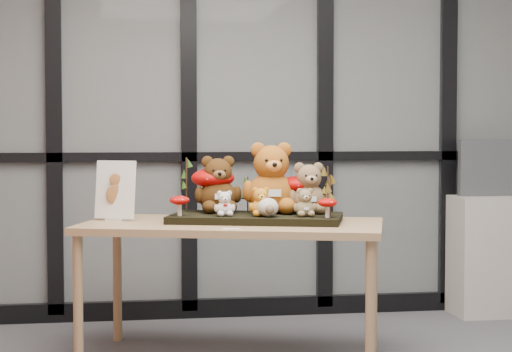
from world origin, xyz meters
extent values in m
plane|color=#B5B2AB|center=(0.00, 2.50, 1.40)|extent=(5.00, 0.00, 5.00)
cube|color=#2D383F|center=(0.00, 2.47, 1.40)|extent=(4.90, 0.02, 2.70)
cube|color=black|center=(0.00, 2.47, 0.06)|extent=(4.90, 0.06, 0.12)
cube|color=black|center=(0.00, 2.47, 1.05)|extent=(4.90, 0.06, 0.06)
cube|color=black|center=(-1.30, 2.47, 1.40)|extent=(0.10, 0.06, 2.70)
cube|color=black|center=(-0.45, 2.47, 1.40)|extent=(0.10, 0.06, 2.70)
cube|color=black|center=(0.45, 2.47, 1.40)|extent=(0.10, 0.06, 2.70)
cube|color=black|center=(1.30, 2.47, 1.40)|extent=(0.10, 0.06, 2.70)
cube|color=#A18057|center=(-0.32, 1.34, 0.72)|extent=(1.73, 1.21, 0.04)
cylinder|color=#A18057|center=(-1.12, 1.23, 0.35)|extent=(0.05, 0.05, 0.70)
cylinder|color=#A18057|center=(-0.92, 1.88, 0.35)|extent=(0.05, 0.05, 0.70)
cylinder|color=#A18057|center=(0.28, 0.79, 0.35)|extent=(0.05, 0.05, 0.70)
cylinder|color=#A18057|center=(0.49, 1.45, 0.35)|extent=(0.05, 0.05, 0.70)
cube|color=black|center=(-0.19, 1.36, 0.76)|extent=(1.00, 0.70, 0.04)
cube|color=silver|center=(-0.93, 1.55, 0.74)|extent=(0.12, 0.10, 0.01)
cube|color=white|center=(-0.93, 1.55, 0.90)|extent=(0.23, 0.14, 0.31)
ellipsoid|color=brown|center=(-0.93, 1.54, 0.88)|extent=(0.10, 0.01, 0.11)
ellipsoid|color=brown|center=(-0.93, 1.54, 0.96)|extent=(0.06, 0.01, 0.06)
cube|color=white|center=(-0.36, 1.02, 0.74)|extent=(0.09, 0.03, 0.00)
cube|color=#AEA79C|center=(1.57, 2.26, 0.39)|extent=(0.59, 0.34, 0.79)
cube|color=#474A4E|center=(1.57, 2.28, 0.97)|extent=(0.53, 0.05, 0.37)
cube|color=black|center=(1.57, 2.25, 0.97)|extent=(0.46, 0.00, 0.31)
camera|label=1|loc=(-0.96, -3.50, 1.24)|focal=65.00mm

